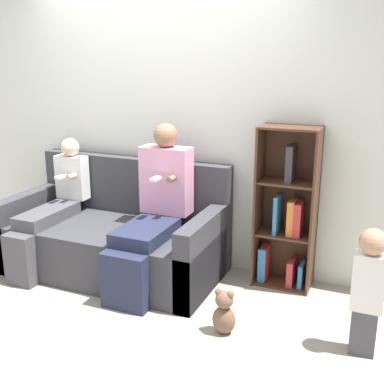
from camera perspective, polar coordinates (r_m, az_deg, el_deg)
name	(u,v)px	position (r m, az deg, el deg)	size (l,w,h in m)	color
ground_plane	(102,303)	(3.91, -10.60, -12.78)	(14.00, 14.00, 0.00)	#9E9384
back_wall	(161,122)	(4.39, -3.68, 8.27)	(10.00, 0.06, 2.55)	silver
couch	(115,238)	(4.33, -9.07, -5.41)	(1.88, 0.94, 0.96)	#38383D
adult_seated	(154,206)	(3.94, -4.53, -1.72)	(0.43, 0.90, 1.32)	#232842
child_seated	(51,207)	(4.46, -16.34, -1.68)	(0.30, 0.91, 1.12)	#47474C
toddler_standing	(368,287)	(3.25, 20.15, -10.55)	(0.20, 0.17, 0.85)	#47474C
bookshelf	(286,217)	(4.01, 11.13, -2.89)	(0.47, 0.30, 1.33)	#4C2D1E
teddy_bear	(224,313)	(3.41, 3.82, -14.11)	(0.16, 0.13, 0.33)	brown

